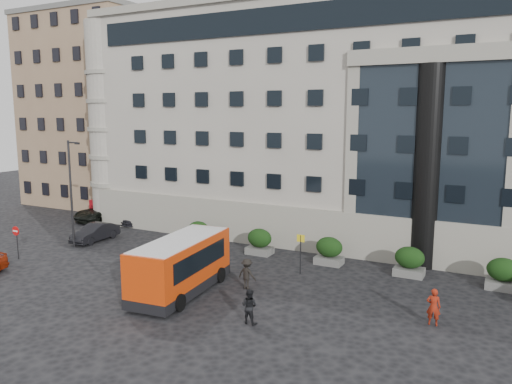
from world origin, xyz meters
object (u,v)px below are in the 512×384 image
minibus (181,263)px  pedestrian_c (247,274)px  hedge_a (199,233)px  pedestrian_b (249,306)px  hedge_d (409,261)px  parked_car_b (95,232)px  hedge_b (260,241)px  parked_car_c (142,217)px  street_lamp (71,190)px  red_truck (116,202)px  hedge_c (329,251)px  no_entry_sign (16,236)px  bus_stop_sign (301,247)px  pedestrian_a (433,307)px  hedge_e (503,274)px  parked_car_d (103,212)px

minibus → pedestrian_c: bearing=30.9°
hedge_a → pedestrian_b: bearing=-46.6°
hedge_d → parked_car_b: 23.66m
hedge_a → parked_car_b: hedge_a is taller
hedge_b → parked_car_c: (-14.03, 3.87, -0.30)m
street_lamp → pedestrian_c: size_ratio=4.48×
red_truck → hedge_c: bearing=-14.1°
hedge_d → no_entry_sign: (-24.60, -8.84, 0.72)m
street_lamp → bus_stop_sign: street_lamp is taller
hedge_b → pedestrian_b: 11.84m
hedge_a → bus_stop_sign: size_ratio=0.73×
red_truck → pedestrian_a: bearing=-22.5°
hedge_d → parked_car_b: hedge_d is taller
pedestrian_a → pedestrian_b: 8.75m
red_truck → parked_car_b: (5.61, -8.37, -0.62)m
hedge_d → minibus: 13.99m
hedge_c → street_lamp: 19.27m
pedestrian_b → hedge_a: bearing=-44.5°
street_lamp → pedestrian_c: 16.25m
red_truck → pedestrian_c: bearing=-30.8°
hedge_d → pedestrian_c: size_ratio=1.03×
hedge_b → hedge_e: size_ratio=1.00×
red_truck → bus_stop_sign: bearing=-20.9°
hedge_e → no_entry_sign: no_entry_sign is taller
hedge_e → minibus: minibus is taller
hedge_a → street_lamp: bearing=-148.8°
parked_car_c → pedestrian_a: (26.83, -10.76, 0.27)m
minibus → no_entry_sign: bearing=174.3°
hedge_d → parked_car_b: bearing=-173.3°
minibus → red_truck: (-18.33, 14.51, -0.39)m
hedge_c → minibus: 10.52m
pedestrian_a → pedestrian_c: (-10.18, 0.20, -0.01)m
hedge_d → bus_stop_sign: bearing=-155.3°
parked_car_c → pedestrian_c: pedestrian_c is taller
parked_car_b → parked_car_c: (-0.93, 6.62, -0.06)m
hedge_d → minibus: minibus is taller
hedge_e → hedge_a: bearing=180.0°
hedge_a → hedge_e: (20.80, 0.00, 0.00)m
parked_car_b → pedestrian_a: size_ratio=2.31×
bus_stop_sign → no_entry_sign: (-18.50, -6.04, -0.08)m
parked_car_d → pedestrian_c: bearing=-20.8°
hedge_d → bus_stop_sign: 6.76m
hedge_e → pedestrian_c: size_ratio=1.03×
hedge_d → red_truck: bearing=169.1°
pedestrian_a → hedge_a: bearing=-24.8°
no_entry_sign → parked_car_c: (0.17, 12.71, -1.02)m
parked_car_c → pedestrian_b: size_ratio=2.53×
hedge_c → hedge_e: size_ratio=1.00×
hedge_b → parked_car_d: hedge_b is taller
parked_car_d → pedestrian_a: 32.63m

